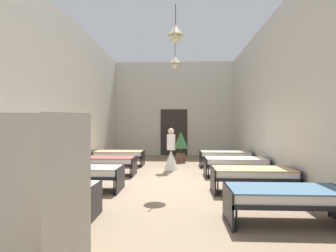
# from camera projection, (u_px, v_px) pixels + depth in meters

# --- Properties ---
(ground_plane) EXTENTS (6.78, 13.54, 0.10)m
(ground_plane) POSITION_uv_depth(u_px,v_px,m) (168.00, 184.00, 7.10)
(ground_plane) COLOR #8C755B
(room_shell) EXTENTS (6.58, 13.14, 4.91)m
(room_shell) POSITION_uv_depth(u_px,v_px,m) (170.00, 98.00, 8.44)
(room_shell) COLOR beige
(room_shell) RESTS_ON ground
(bed_left_row_0) EXTENTS (1.90, 0.84, 0.57)m
(bed_left_row_0) POSITION_uv_depth(u_px,v_px,m) (39.00, 193.00, 4.34)
(bed_left_row_0) COLOR black
(bed_left_row_0) RESTS_ON ground
(bed_right_row_0) EXTENTS (1.90, 0.84, 0.57)m
(bed_right_row_0) POSITION_uv_depth(u_px,v_px,m) (286.00, 196.00, 4.15)
(bed_right_row_0) COLOR black
(bed_right_row_0) RESTS_ON ground
(bed_left_row_1) EXTENTS (1.90, 0.84, 0.57)m
(bed_left_row_1) POSITION_uv_depth(u_px,v_px,m) (82.00, 172.00, 6.24)
(bed_left_row_1) COLOR black
(bed_left_row_1) RESTS_ON ground
(bed_right_row_1) EXTENTS (1.90, 0.84, 0.57)m
(bed_right_row_1) POSITION_uv_depth(u_px,v_px,m) (253.00, 174.00, 6.05)
(bed_right_row_1) COLOR black
(bed_right_row_1) RESTS_ON ground
(bed_left_row_2) EXTENTS (1.90, 0.84, 0.57)m
(bed_left_row_2) POSITION_uv_depth(u_px,v_px,m) (105.00, 161.00, 8.14)
(bed_left_row_2) COLOR black
(bed_left_row_2) RESTS_ON ground
(bed_right_row_2) EXTENTS (1.90, 0.84, 0.57)m
(bed_right_row_2) POSITION_uv_depth(u_px,v_px,m) (236.00, 162.00, 7.94)
(bed_right_row_2) COLOR black
(bed_right_row_2) RESTS_ON ground
(bed_left_row_3) EXTENTS (1.90, 0.84, 0.57)m
(bed_left_row_3) POSITION_uv_depth(u_px,v_px,m) (119.00, 154.00, 10.04)
(bed_left_row_3) COLOR black
(bed_left_row_3) RESTS_ON ground
(bed_right_row_3) EXTENTS (1.90, 0.84, 0.57)m
(bed_right_row_3) POSITION_uv_depth(u_px,v_px,m) (225.00, 155.00, 9.84)
(bed_right_row_3) COLOR black
(bed_right_row_3) RESTS_ON ground
(nurse_near_aisle) EXTENTS (0.52, 0.52, 1.49)m
(nurse_near_aisle) POSITION_uv_depth(u_px,v_px,m) (171.00, 155.00, 9.12)
(nurse_near_aisle) COLOR white
(nurse_near_aisle) RESTS_ON ground
(potted_plant) EXTENTS (0.57, 0.57, 1.32)m
(potted_plant) POSITION_uv_depth(u_px,v_px,m) (181.00, 143.00, 10.99)
(potted_plant) COLOR brown
(potted_plant) RESTS_ON ground
(privacy_screen) EXTENTS (1.23, 0.29, 1.70)m
(privacy_screen) POSITION_uv_depth(u_px,v_px,m) (22.00, 207.00, 2.32)
(privacy_screen) COLOR #BCB29E
(privacy_screen) RESTS_ON ground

